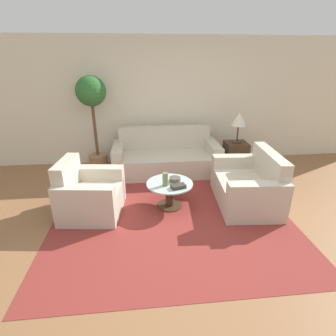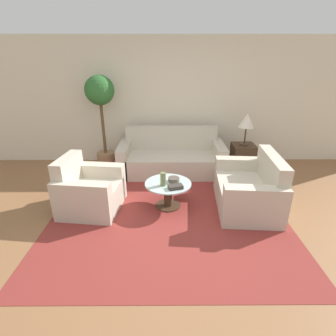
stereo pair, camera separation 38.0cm
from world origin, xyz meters
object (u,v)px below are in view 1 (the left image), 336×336
(vase, at_px, (165,179))
(book_stack, at_px, (178,186))
(sofa_main, at_px, (166,158))
(loveseat, at_px, (250,187))
(bowl, at_px, (175,179))
(table_lamp, at_px, (239,120))
(armchair, at_px, (88,196))
(coffee_table, at_px, (170,191))
(potted_plant, at_px, (92,106))

(vase, xyz_separation_m, book_stack, (0.18, -0.10, -0.08))
(sofa_main, relative_size, loveseat, 1.54)
(sofa_main, relative_size, vase, 10.05)
(bowl, bearing_deg, table_lamp, 41.73)
(loveseat, distance_m, book_stack, 1.20)
(armchair, relative_size, vase, 4.71)
(sofa_main, relative_size, armchair, 2.13)
(vase, relative_size, book_stack, 0.88)
(vase, relative_size, bowl, 1.20)
(coffee_table, relative_size, table_lamp, 1.16)
(sofa_main, xyz_separation_m, armchair, (-1.31, -1.46, 0.00))
(table_lamp, relative_size, potted_plant, 0.33)
(sofa_main, xyz_separation_m, loveseat, (1.21, -1.42, 0.00))
(table_lamp, distance_m, vase, 2.18)
(armchair, xyz_separation_m, coffee_table, (1.23, 0.05, -0.02))
(potted_plant, height_order, bowl, potted_plant)
(armchair, xyz_separation_m, table_lamp, (2.74, 1.37, 0.78))
(vase, distance_m, book_stack, 0.22)
(sofa_main, distance_m, loveseat, 1.86)
(coffee_table, bearing_deg, book_stack, -59.08)
(bowl, xyz_separation_m, book_stack, (0.02, -0.23, -0.01))
(bowl, bearing_deg, coffee_table, -150.01)
(potted_plant, height_order, vase, potted_plant)
(potted_plant, xyz_separation_m, vase, (1.25, -1.73, -0.81))
(armchair, height_order, potted_plant, potted_plant)
(book_stack, bearing_deg, loveseat, -7.39)
(potted_plant, relative_size, vase, 9.06)
(loveseat, distance_m, bowl, 1.21)
(potted_plant, bearing_deg, armchair, -87.03)
(table_lamp, distance_m, bowl, 2.00)
(sofa_main, relative_size, potted_plant, 1.11)
(book_stack, bearing_deg, bowl, 79.30)
(coffee_table, bearing_deg, bowl, 29.99)
(sofa_main, height_order, table_lamp, table_lamp)
(coffee_table, distance_m, bowl, 0.20)
(loveseat, xyz_separation_m, coffee_table, (-1.29, 0.01, -0.02))
(sofa_main, bearing_deg, potted_plant, 170.05)
(vase, bearing_deg, coffee_table, 46.28)
(sofa_main, xyz_separation_m, potted_plant, (-1.40, 0.25, 1.04))
(armchair, distance_m, book_stack, 1.36)
(armchair, bearing_deg, book_stack, -88.89)
(loveseat, height_order, vase, loveseat)
(loveseat, relative_size, bowl, 7.83)
(coffee_table, xyz_separation_m, table_lamp, (1.51, 1.32, 0.80))
(sofa_main, height_order, book_stack, sofa_main)
(armchair, relative_size, bowl, 5.68)
(loveseat, relative_size, vase, 6.50)
(table_lamp, height_order, vase, table_lamp)
(loveseat, bearing_deg, sofa_main, -135.21)
(coffee_table, bearing_deg, vase, -133.72)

